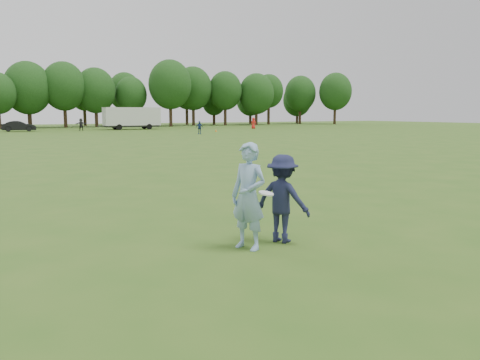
{
  "coord_description": "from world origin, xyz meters",
  "views": [
    {
      "loc": [
        -3.71,
        -7.14,
        2.45
      ],
      "look_at": [
        0.77,
        1.07,
        1.1
      ],
      "focal_mm": 35.0,
      "sensor_mm": 36.0,
      "label": 1
    }
  ],
  "objects_px": {
    "thrower": "(249,196)",
    "player_far_b": "(199,128)",
    "car_f": "(19,126)",
    "defender": "(282,199)",
    "player_far_c": "(253,123)",
    "field_cone": "(216,130)",
    "player_far_d": "(81,124)",
    "cargo_trailer": "(132,117)"
  },
  "relations": [
    {
      "from": "defender",
      "to": "cargo_trailer",
      "type": "xyz_separation_m",
      "value": [
        14.22,
        60.74,
        0.94
      ]
    },
    {
      "from": "thrower",
      "to": "field_cone",
      "type": "relative_size",
      "value": 6.44
    },
    {
      "from": "defender",
      "to": "player_far_c",
      "type": "relative_size",
      "value": 0.98
    },
    {
      "from": "player_far_b",
      "to": "car_f",
      "type": "height_order",
      "value": "player_far_b"
    },
    {
      "from": "player_far_b",
      "to": "car_f",
      "type": "distance_m",
      "value": 25.4
    },
    {
      "from": "player_far_b",
      "to": "car_f",
      "type": "relative_size",
      "value": 0.36
    },
    {
      "from": "player_far_c",
      "to": "thrower",
      "type": "bearing_deg",
      "value": 112.71
    },
    {
      "from": "player_far_b",
      "to": "player_far_c",
      "type": "bearing_deg",
      "value": 84.19
    },
    {
      "from": "player_far_b",
      "to": "cargo_trailer",
      "type": "distance_m",
      "value": 18.85
    },
    {
      "from": "defender",
      "to": "thrower",
      "type": "bearing_deg",
      "value": 66.22
    },
    {
      "from": "thrower",
      "to": "car_f",
      "type": "distance_m",
      "value": 60.5
    },
    {
      "from": "player_far_c",
      "to": "player_far_d",
      "type": "height_order",
      "value": "player_far_c"
    },
    {
      "from": "thrower",
      "to": "defender",
      "type": "height_order",
      "value": "thrower"
    },
    {
      "from": "car_f",
      "to": "thrower",
      "type": "bearing_deg",
      "value": -174.97
    },
    {
      "from": "player_far_d",
      "to": "car_f",
      "type": "distance_m",
      "value": 7.72
    },
    {
      "from": "thrower",
      "to": "player_far_b",
      "type": "bearing_deg",
      "value": 133.43
    },
    {
      "from": "player_far_c",
      "to": "cargo_trailer",
      "type": "bearing_deg",
      "value": 34.3
    },
    {
      "from": "thrower",
      "to": "player_far_d",
      "type": "xyz_separation_m",
      "value": [
        7.63,
        59.62,
        -0.13
      ]
    },
    {
      "from": "thrower",
      "to": "car_f",
      "type": "relative_size",
      "value": 0.47
    },
    {
      "from": "thrower",
      "to": "cargo_trailer",
      "type": "height_order",
      "value": "cargo_trailer"
    },
    {
      "from": "field_cone",
      "to": "player_far_d",
      "type": "bearing_deg",
      "value": 141.49
    },
    {
      "from": "thrower",
      "to": "defender",
      "type": "distance_m",
      "value": 0.81
    },
    {
      "from": "thrower",
      "to": "car_f",
      "type": "xyz_separation_m",
      "value": [
        -0.04,
        60.5,
        -0.28
      ]
    },
    {
      "from": "player_far_b",
      "to": "player_far_d",
      "type": "bearing_deg",
      "value": 162.69
    },
    {
      "from": "player_far_b",
      "to": "thrower",
      "type": "bearing_deg",
      "value": -69.62
    },
    {
      "from": "player_far_c",
      "to": "player_far_d",
      "type": "bearing_deg",
      "value": 42.41
    },
    {
      "from": "field_cone",
      "to": "cargo_trailer",
      "type": "distance_m",
      "value": 15.01
    },
    {
      "from": "player_far_d",
      "to": "field_cone",
      "type": "distance_m",
      "value": 18.89
    },
    {
      "from": "car_f",
      "to": "cargo_trailer",
      "type": "xyz_separation_m",
      "value": [
        15.06,
        0.34,
        1.09
      ]
    },
    {
      "from": "car_f",
      "to": "field_cone",
      "type": "xyz_separation_m",
      "value": [
        22.44,
        -12.63,
        -0.53
      ]
    },
    {
      "from": "player_far_d",
      "to": "field_cone",
      "type": "relative_size",
      "value": 5.61
    },
    {
      "from": "thrower",
      "to": "defender",
      "type": "relative_size",
      "value": 1.15
    },
    {
      "from": "player_far_d",
      "to": "defender",
      "type": "bearing_deg",
      "value": -88.43
    },
    {
      "from": "player_far_b",
      "to": "cargo_trailer",
      "type": "bearing_deg",
      "value": 140.78
    },
    {
      "from": "player_far_d",
      "to": "cargo_trailer",
      "type": "height_order",
      "value": "cargo_trailer"
    },
    {
      "from": "defender",
      "to": "player_far_c",
      "type": "xyz_separation_m",
      "value": [
        31.4,
        54.9,
        0.01
      ]
    },
    {
      "from": "player_far_c",
      "to": "car_f",
      "type": "relative_size",
      "value": 0.41
    },
    {
      "from": "player_far_c",
      "to": "cargo_trailer",
      "type": "height_order",
      "value": "cargo_trailer"
    },
    {
      "from": "cargo_trailer",
      "to": "player_far_d",
      "type": "bearing_deg",
      "value": -170.65
    },
    {
      "from": "player_far_b",
      "to": "field_cone",
      "type": "distance_m",
      "value": 7.47
    },
    {
      "from": "player_far_c",
      "to": "field_cone",
      "type": "xyz_separation_m",
      "value": [
        -9.8,
        -7.14,
        -0.7
      ]
    },
    {
      "from": "player_far_d",
      "to": "car_f",
      "type": "xyz_separation_m",
      "value": [
        -7.67,
        0.88,
        -0.16
      ]
    }
  ]
}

